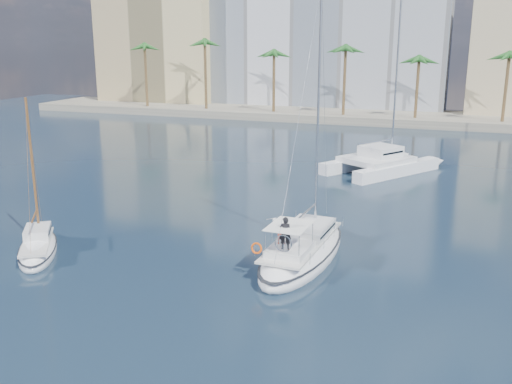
% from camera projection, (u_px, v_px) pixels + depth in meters
% --- Properties ---
extents(ground, '(160.00, 160.00, 0.00)m').
position_uv_depth(ground, '(239.00, 253.00, 33.93)').
color(ground, black).
rests_on(ground, ground).
extents(quay, '(120.00, 14.00, 1.20)m').
position_uv_depth(quay, '(382.00, 117.00, 89.20)').
color(quay, gray).
rests_on(quay, ground).
extents(building_modern, '(42.00, 16.00, 28.00)m').
position_uv_depth(building_modern, '(327.00, 30.00, 100.57)').
color(building_modern, silver).
rests_on(building_modern, ground).
extents(building_tan_left, '(22.00, 14.00, 22.00)m').
position_uv_depth(building_tan_left, '(166.00, 47.00, 107.55)').
color(building_tan_left, tan).
rests_on(building_tan_left, ground).
extents(palm_left, '(3.60, 3.60, 12.30)m').
position_uv_depth(palm_left, '(174.00, 52.00, 94.21)').
color(palm_left, brown).
rests_on(palm_left, ground).
extents(palm_centre, '(3.60, 3.60, 12.30)m').
position_uv_depth(palm_centre, '(382.00, 54.00, 83.06)').
color(palm_centre, brown).
rests_on(palm_centre, ground).
extents(main_sloop, '(4.05, 11.10, 16.23)m').
position_uv_depth(main_sloop, '(303.00, 251.00, 32.81)').
color(main_sloop, white).
rests_on(main_sloop, ground).
extents(small_sloop, '(5.52, 6.73, 9.64)m').
position_uv_depth(small_sloop, '(38.00, 248.00, 33.71)').
color(small_sloop, white).
rests_on(small_sloop, ground).
extents(catamaran, '(10.54, 12.21, 16.15)m').
position_uv_depth(catamaran, '(379.00, 160.00, 54.48)').
color(catamaran, white).
rests_on(catamaran, ground).
extents(seagull, '(1.17, 0.50, 0.22)m').
position_uv_depth(seagull, '(275.00, 220.00, 38.35)').
color(seagull, silver).
rests_on(seagull, ground).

